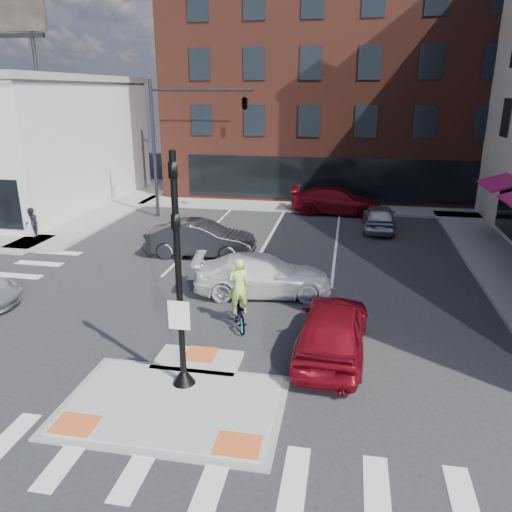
% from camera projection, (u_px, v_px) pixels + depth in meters
% --- Properties ---
extents(ground, '(120.00, 120.00, 0.00)m').
position_uv_depth(ground, '(179.00, 395.00, 12.67)').
color(ground, '#28282B').
rests_on(ground, ground).
extents(refuge_island, '(5.40, 4.65, 0.13)m').
position_uv_depth(refuge_island, '(176.00, 399.00, 12.41)').
color(refuge_island, gray).
rests_on(refuge_island, ground).
extents(sidewalk_n, '(26.00, 3.00, 0.15)m').
position_uv_depth(sidewalk_n, '(332.00, 208.00, 32.66)').
color(sidewalk_n, gray).
rests_on(sidewalk_n, ground).
extents(building_n, '(24.40, 18.40, 15.50)m').
position_uv_depth(building_n, '(342.00, 85.00, 39.55)').
color(building_n, '#55251A').
rests_on(building_n, ground).
extents(building_far_left, '(10.00, 12.00, 10.00)m').
position_uv_depth(building_far_left, '(286.00, 111.00, 60.32)').
color(building_far_left, slate).
rests_on(building_far_left, ground).
extents(building_far_right, '(12.00, 12.00, 12.00)m').
position_uv_depth(building_far_right, '(396.00, 103.00, 59.62)').
color(building_far_right, brown).
rests_on(building_far_right, ground).
extents(signal_pole, '(0.60, 0.60, 5.98)m').
position_uv_depth(signal_pole, '(180.00, 304.00, 12.30)').
color(signal_pole, black).
rests_on(signal_pole, refuge_island).
extents(mast_arm_signal, '(6.10, 2.24, 8.00)m').
position_uv_depth(mast_arm_signal, '(219.00, 112.00, 28.12)').
color(mast_arm_signal, black).
rests_on(mast_arm_signal, ground).
extents(red_sedan, '(2.22, 4.96, 1.65)m').
position_uv_depth(red_sedan, '(332.00, 328.00, 14.41)').
color(red_sedan, maroon).
rests_on(red_sedan, ground).
extents(white_pickup, '(5.45, 2.89, 1.50)m').
position_uv_depth(white_pickup, '(263.00, 275.00, 18.80)').
color(white_pickup, white).
rests_on(white_pickup, ground).
extents(bg_car_dark, '(5.04, 1.88, 1.65)m').
position_uv_depth(bg_car_dark, '(201.00, 239.00, 23.14)').
color(bg_car_dark, '#25252A').
rests_on(bg_car_dark, ground).
extents(bg_car_silver, '(1.82, 4.29, 1.45)m').
position_uv_depth(bg_car_silver, '(379.00, 217.00, 27.54)').
color(bg_car_silver, '#9FA2A6').
rests_on(bg_car_silver, ground).
extents(bg_car_red, '(5.65, 2.40, 1.63)m').
position_uv_depth(bg_car_red, '(337.00, 201.00, 31.19)').
color(bg_car_red, maroon).
rests_on(bg_car_red, ground).
extents(cyclist, '(1.28, 1.98, 2.33)m').
position_uv_depth(cyclist, '(239.00, 304.00, 16.18)').
color(cyclist, '#3F3F44').
rests_on(cyclist, ground).
extents(pedestrian_a, '(0.94, 0.93, 1.53)m').
position_uv_depth(pedestrian_a, '(32.00, 222.00, 25.66)').
color(pedestrian_a, black).
rests_on(pedestrian_a, sidewalk_nw).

